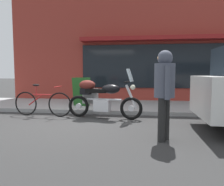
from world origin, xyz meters
TOP-DOWN VIEW (x-y plane):
  - ground_plane at (0.00, 0.00)m, footprint 80.00×80.00m
  - touring_motorcycle at (0.60, 0.67)m, footprint 2.17×0.84m
  - parked_bicycle at (-1.13, 0.66)m, footprint 1.82×0.48m
  - pedestrian_walking at (2.20, -1.28)m, footprint 0.43×0.55m
  - sandwich_board_sign at (-0.33, 2.06)m, footprint 0.55×0.42m

SIDE VIEW (x-z plane):
  - ground_plane at x=0.00m, z-range 0.00..0.00m
  - parked_bicycle at x=-1.13m, z-range -0.09..0.86m
  - touring_motorcycle at x=0.60m, z-range -0.10..1.30m
  - sandwich_board_sign at x=-0.33m, z-range 0.12..1.11m
  - pedestrian_walking at x=2.20m, z-range 0.21..1.91m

